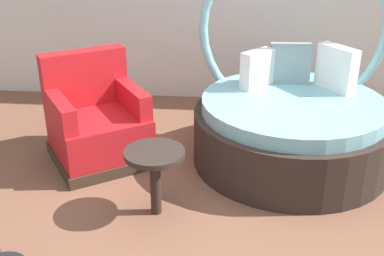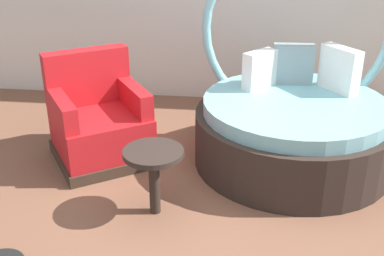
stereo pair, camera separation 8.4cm
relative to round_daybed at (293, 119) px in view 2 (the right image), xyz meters
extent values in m
cube|color=brown|center=(-0.58, -1.10, -0.41)|extent=(8.00, 8.00, 0.02)
cylinder|color=#2D231E|center=(0.00, -0.06, -0.16)|extent=(1.72, 1.72, 0.47)
cylinder|color=#7AB7C1|center=(0.00, -0.06, 0.14)|extent=(1.58, 1.58, 0.12)
torus|color=#7AB7C1|center=(0.00, 0.41, 0.69)|extent=(1.71, 0.08, 1.71)
cube|color=white|center=(0.38, 0.23, 0.39)|extent=(0.33, 0.38, 0.39)
cube|color=gray|center=(-0.01, 0.37, 0.38)|extent=(0.37, 0.13, 0.37)
cube|color=white|center=(-0.31, 0.23, 0.37)|extent=(0.32, 0.33, 0.34)
cube|color=#38281E|center=(-1.69, -0.20, -0.35)|extent=(1.11, 1.11, 0.10)
cube|color=red|center=(-1.69, -0.20, -0.13)|extent=(1.05, 1.05, 0.34)
cube|color=red|center=(-1.86, 0.06, 0.29)|extent=(0.72, 0.55, 0.50)
cube|color=red|center=(-1.96, -0.38, 0.15)|extent=(0.48, 0.64, 0.22)
cube|color=red|center=(-1.42, -0.03, 0.15)|extent=(0.48, 0.64, 0.22)
cylinder|color=#2D231E|center=(-1.06, -0.97, -0.16)|extent=(0.08, 0.08, 0.48)
cylinder|color=#2D231E|center=(-1.06, -0.97, 0.10)|extent=(0.44, 0.44, 0.04)
camera|label=1|loc=(-0.52, -3.95, 1.71)|focal=44.93mm
camera|label=2|loc=(-0.44, -3.94, 1.71)|focal=44.93mm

